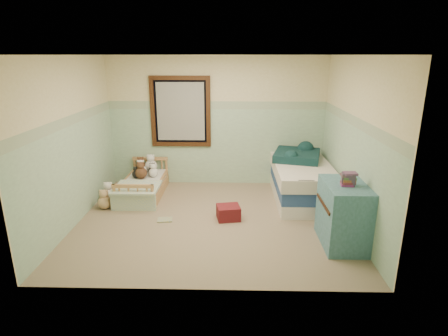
{
  "coord_description": "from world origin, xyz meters",
  "views": [
    {
      "loc": [
        0.32,
        -5.29,
        2.5
      ],
      "look_at": [
        0.18,
        0.35,
        0.76
      ],
      "focal_mm": 29.42,
      "sensor_mm": 36.0,
      "label": 1
    }
  ],
  "objects_px": {
    "plush_floor_tan": "(105,202)",
    "red_pillow": "(228,213)",
    "plush_floor_cream": "(109,195)",
    "floor_book": "(165,220)",
    "twin_bed_frame": "(301,193)",
    "dresser": "(343,214)",
    "toddler_bed_frame": "(144,191)"
  },
  "relations": [
    {
      "from": "red_pillow",
      "to": "floor_book",
      "type": "relative_size",
      "value": 1.52
    },
    {
      "from": "dresser",
      "to": "floor_book",
      "type": "xyz_separation_m",
      "value": [
        -2.57,
        0.67,
        -0.42
      ]
    },
    {
      "from": "plush_floor_cream",
      "to": "dresser",
      "type": "relative_size",
      "value": 0.27
    },
    {
      "from": "toddler_bed_frame",
      "to": "plush_floor_cream",
      "type": "relative_size",
      "value": 5.91
    },
    {
      "from": "dresser",
      "to": "red_pillow",
      "type": "bearing_deg",
      "value": 154.5
    },
    {
      "from": "dresser",
      "to": "floor_book",
      "type": "relative_size",
      "value": 3.75
    },
    {
      "from": "red_pillow",
      "to": "floor_book",
      "type": "xyz_separation_m",
      "value": [
        -1.0,
        -0.08,
        -0.1
      ]
    },
    {
      "from": "toddler_bed_frame",
      "to": "twin_bed_frame",
      "type": "bearing_deg",
      "value": -1.8
    },
    {
      "from": "plush_floor_cream",
      "to": "plush_floor_tan",
      "type": "relative_size",
      "value": 1.04
    },
    {
      "from": "red_pillow",
      "to": "floor_book",
      "type": "distance_m",
      "value": 1.01
    },
    {
      "from": "plush_floor_cream",
      "to": "plush_floor_tan",
      "type": "bearing_deg",
      "value": -82.87
    },
    {
      "from": "dresser",
      "to": "toddler_bed_frame",
      "type": "bearing_deg",
      "value": 151.02
    },
    {
      "from": "toddler_bed_frame",
      "to": "dresser",
      "type": "distance_m",
      "value": 3.62
    },
    {
      "from": "plush_floor_tan",
      "to": "floor_book",
      "type": "height_order",
      "value": "plush_floor_tan"
    },
    {
      "from": "dresser",
      "to": "floor_book",
      "type": "distance_m",
      "value": 2.69
    },
    {
      "from": "plush_floor_tan",
      "to": "red_pillow",
      "type": "height_order",
      "value": "plush_floor_tan"
    },
    {
      "from": "plush_floor_tan",
      "to": "red_pillow",
      "type": "relative_size",
      "value": 0.65
    },
    {
      "from": "toddler_bed_frame",
      "to": "floor_book",
      "type": "height_order",
      "value": "toddler_bed_frame"
    },
    {
      "from": "toddler_bed_frame",
      "to": "twin_bed_frame",
      "type": "distance_m",
      "value": 2.89
    },
    {
      "from": "dresser",
      "to": "twin_bed_frame",
      "type": "bearing_deg",
      "value": 99.18
    },
    {
      "from": "floor_book",
      "to": "twin_bed_frame",
      "type": "bearing_deg",
      "value": 15.3
    },
    {
      "from": "plush_floor_cream",
      "to": "dresser",
      "type": "bearing_deg",
      "value": -21.44
    },
    {
      "from": "plush_floor_cream",
      "to": "red_pillow",
      "type": "height_order",
      "value": "plush_floor_cream"
    },
    {
      "from": "plush_floor_cream",
      "to": "floor_book",
      "type": "bearing_deg",
      "value": -34.67
    },
    {
      "from": "plush_floor_cream",
      "to": "floor_book",
      "type": "xyz_separation_m",
      "value": [
        1.14,
        -0.79,
        -0.11
      ]
    },
    {
      "from": "twin_bed_frame",
      "to": "red_pillow",
      "type": "height_order",
      "value": "same"
    },
    {
      "from": "twin_bed_frame",
      "to": "red_pillow",
      "type": "distance_m",
      "value": 1.58
    },
    {
      "from": "plush_floor_tan",
      "to": "dresser",
      "type": "relative_size",
      "value": 0.26
    },
    {
      "from": "toddler_bed_frame",
      "to": "plush_floor_tan",
      "type": "relative_size",
      "value": 6.13
    },
    {
      "from": "twin_bed_frame",
      "to": "red_pillow",
      "type": "xyz_separation_m",
      "value": [
        -1.3,
        -0.91,
        0.0
      ]
    },
    {
      "from": "twin_bed_frame",
      "to": "dresser",
      "type": "bearing_deg",
      "value": -80.82
    },
    {
      "from": "plush_floor_tan",
      "to": "floor_book",
      "type": "xyz_separation_m",
      "value": [
        1.1,
        -0.44,
        -0.1
      ]
    }
  ]
}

